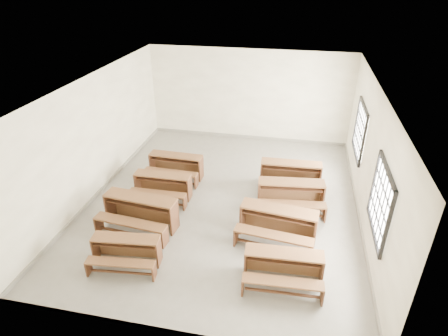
% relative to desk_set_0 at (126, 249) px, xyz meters
% --- Properties ---
extents(room, '(8.50, 8.50, 3.20)m').
position_rel_desk_set_0_xyz_m(room, '(1.62, 2.76, 1.77)').
color(room, gray).
rests_on(room, ground).
extents(desk_set_0, '(1.48, 0.88, 0.64)m').
position_rel_desk_set_0_xyz_m(desk_set_0, '(0.00, 0.00, 0.00)').
color(desk_set_0, brown).
rests_on(desk_set_0, ground).
extents(desk_set_1, '(1.86, 1.10, 0.80)m').
position_rel_desk_set_0_xyz_m(desk_set_1, '(-0.21, 1.27, 0.09)').
color(desk_set_1, brown).
rests_on(desk_set_1, ground).
extents(desk_set_2, '(1.53, 0.80, 0.69)m').
position_rel_desk_set_0_xyz_m(desk_set_2, '(-0.13, 2.60, 0.03)').
color(desk_set_2, brown).
rests_on(desk_set_2, ground).
extents(desk_set_3, '(1.61, 0.88, 0.71)m').
position_rel_desk_set_0_xyz_m(desk_set_3, '(-0.13, 3.74, 0.04)').
color(desk_set_3, brown).
rests_on(desk_set_3, ground).
extents(desk_set_4, '(1.58, 0.87, 0.69)m').
position_rel_desk_set_0_xyz_m(desk_set_4, '(3.27, 0.14, 0.03)').
color(desk_set_4, brown).
rests_on(desk_set_4, ground).
extents(desk_set_5, '(1.84, 1.11, 0.79)m').
position_rel_desk_set_0_xyz_m(desk_set_5, '(3.06, 1.47, 0.09)').
color(desk_set_5, brown).
rests_on(desk_set_5, ground).
extents(desk_set_6, '(1.78, 1.06, 0.76)m').
position_rel_desk_set_0_xyz_m(desk_set_6, '(3.28, 2.79, 0.07)').
color(desk_set_6, brown).
rests_on(desk_set_6, ground).
extents(desk_set_7, '(1.72, 0.93, 0.76)m').
position_rel_desk_set_0_xyz_m(desk_set_7, '(3.23, 3.84, 0.07)').
color(desk_set_7, brown).
rests_on(desk_set_7, ground).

